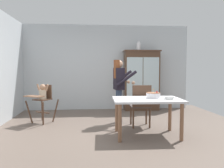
% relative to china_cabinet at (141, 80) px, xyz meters
% --- Properties ---
extents(ground_plane, '(6.24, 6.24, 0.00)m').
position_rel_china_cabinet_xyz_m(ground_plane, '(-1.09, -2.37, -0.95)').
color(ground_plane, '#66564C').
extents(wall_back, '(5.32, 0.06, 2.70)m').
position_rel_china_cabinet_xyz_m(wall_back, '(-1.09, 0.26, 0.40)').
color(wall_back, silver).
rests_on(wall_back, ground_plane).
extents(china_cabinet, '(1.15, 0.48, 1.89)m').
position_rel_china_cabinet_xyz_m(china_cabinet, '(0.00, 0.00, 0.00)').
color(china_cabinet, '#4C3323').
rests_on(china_cabinet, ground_plane).
extents(ceramic_vase, '(0.13, 0.13, 0.27)m').
position_rel_china_cabinet_xyz_m(ceramic_vase, '(-0.10, 0.00, 1.06)').
color(ceramic_vase, white).
rests_on(ceramic_vase, china_cabinet).
extents(high_chair_with_toddler, '(0.79, 0.84, 0.95)m').
position_rel_china_cabinet_xyz_m(high_chair_with_toddler, '(-2.79, -1.50, -0.30)').
color(high_chair_with_toddler, '#4C3323').
rests_on(high_chair_with_toddler, ground_plane).
extents(adult_person, '(0.54, 0.53, 1.53)m').
position_rel_china_cabinet_xyz_m(adult_person, '(-0.93, -1.73, 0.02)').
color(adult_person, '#33425B').
rests_on(adult_person, ground_plane).
extents(dining_table, '(1.35, 0.94, 0.74)m').
position_rel_china_cabinet_xyz_m(dining_table, '(-0.52, -2.84, -0.31)').
color(dining_table, silver).
rests_on(dining_table, ground_plane).
extents(birthday_cake, '(0.28, 0.28, 0.19)m').
position_rel_china_cabinet_xyz_m(birthday_cake, '(-0.38, -2.76, -0.16)').
color(birthday_cake, white).
rests_on(birthday_cake, dining_table).
extents(serving_bowl, '(0.18, 0.18, 0.05)m').
position_rel_china_cabinet_xyz_m(serving_bowl, '(-0.13, -2.99, -0.18)').
color(serving_bowl, silver).
rests_on(serving_bowl, dining_table).
extents(dining_chair_far_side, '(0.45, 0.45, 0.96)m').
position_rel_china_cabinet_xyz_m(dining_chair_far_side, '(-0.49, -2.18, -0.39)').
color(dining_chair_far_side, '#4C3323').
rests_on(dining_chair_far_side, ground_plane).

